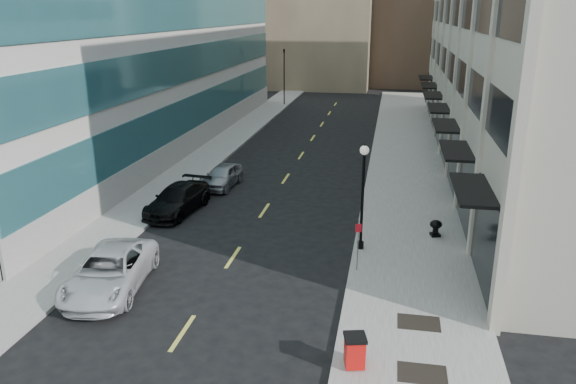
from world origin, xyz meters
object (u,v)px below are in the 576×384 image
(traffic_signal, at_px, (284,53))
(trash_bin, at_px, (355,350))
(sign_post, at_px, (358,238))
(car_silver_sedan, at_px, (223,176))
(car_white_van, at_px, (110,271))
(car_black_pickup, at_px, (178,199))
(urn_planter, at_px, (436,226))
(lamppost, at_px, (363,188))

(traffic_signal, xyz_separation_m, trash_bin, (11.16, -47.00, -5.02))
(traffic_signal, xyz_separation_m, sign_post, (10.80, -40.60, -4.18))
(car_silver_sedan, relative_size, trash_bin, 3.83)
(car_silver_sedan, bearing_deg, car_white_van, -87.26)
(car_white_van, height_order, car_silver_sedan, car_white_van)
(car_black_pickup, xyz_separation_m, trash_bin, (10.01, -11.92, -0.01))
(traffic_signal, bearing_deg, sign_post, -75.10)
(sign_post, distance_m, urn_planter, 5.48)
(trash_bin, bearing_deg, car_black_pickup, 116.80)
(traffic_signal, xyz_separation_m, car_silver_sedan, (2.12, -30.34, -5.05))
(trash_bin, xyz_separation_m, lamppost, (-0.36, 8.62, 2.21))
(sign_post, bearing_deg, lamppost, 74.51)
(car_silver_sedan, bearing_deg, urn_planter, -22.31)
(car_white_van, height_order, lamppost, lamppost)
(trash_bin, height_order, lamppost, lamppost)
(car_white_van, xyz_separation_m, car_black_pickup, (-0.63, 8.53, -0.04))
(urn_planter, bearing_deg, traffic_signal, 111.21)
(lamppost, bearing_deg, car_silver_sedan, 137.19)
(traffic_signal, distance_m, lamppost, 39.97)
(car_black_pickup, height_order, lamppost, lamppost)
(sign_post, bearing_deg, car_white_van, -177.08)
(traffic_signal, relative_size, sign_post, 3.28)
(sign_post, bearing_deg, car_black_pickup, 134.73)
(trash_bin, relative_size, sign_post, 0.48)
(traffic_signal, distance_m, car_silver_sedan, 30.83)
(car_white_van, xyz_separation_m, lamppost, (9.03, 5.23, 2.16))
(car_black_pickup, relative_size, car_silver_sedan, 1.25)
(car_black_pickup, bearing_deg, traffic_signal, 99.18)
(car_black_pickup, relative_size, sign_post, 2.29)
(car_white_van, relative_size, car_black_pickup, 1.10)
(car_silver_sedan, height_order, urn_planter, car_silver_sedan)
(traffic_signal, height_order, car_silver_sedan, traffic_signal)
(lamppost, bearing_deg, traffic_signal, 105.72)
(car_black_pickup, xyz_separation_m, urn_planter, (12.95, -1.25, -0.09))
(car_white_van, relative_size, car_silver_sedan, 1.38)
(lamppost, distance_m, urn_planter, 4.51)
(lamppost, bearing_deg, sign_post, -90.00)
(car_white_van, height_order, car_black_pickup, car_white_van)
(car_black_pickup, relative_size, trash_bin, 4.80)
(lamppost, bearing_deg, trash_bin, -87.64)
(car_black_pickup, bearing_deg, lamppost, -11.57)
(car_silver_sedan, bearing_deg, trash_bin, -57.28)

